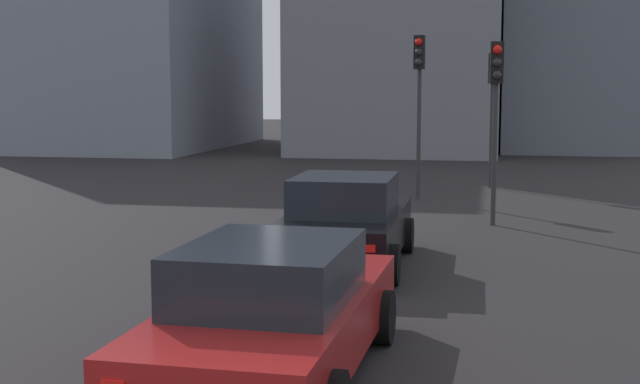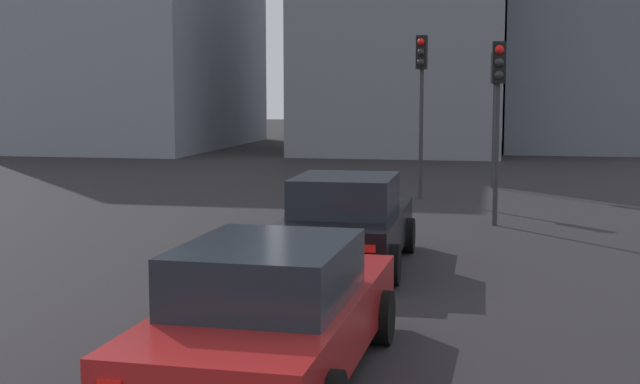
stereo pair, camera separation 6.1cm
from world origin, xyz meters
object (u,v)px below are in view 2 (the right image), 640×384
object	(u,v)px
car_black_lead	(347,222)
traffic_light_far_left	(421,83)
car_red_second	(273,313)
traffic_light_near_right	(495,92)
traffic_light_near_left	(498,94)

from	to	relation	value
car_black_lead	traffic_light_far_left	bearing A→B (deg)	-3.46
car_red_second	traffic_light_far_left	size ratio (longest dim) A/B	1.09
traffic_light_near_right	traffic_light_far_left	xyz separation A→B (m)	(-3.01, 1.96, 0.25)
traffic_light_near_left	car_red_second	bearing A→B (deg)	-16.55
car_black_lead	car_red_second	xyz separation A→B (m)	(-5.87, -0.24, -0.03)
car_black_lead	traffic_light_near_left	distance (m)	5.91
traffic_light_far_left	traffic_light_near_right	bearing A→B (deg)	155.22
traffic_light_near_left	traffic_light_near_right	bearing A→B (deg)	175.63
traffic_light_far_left	car_black_lead	bearing A→B (deg)	5.41
traffic_light_near_left	traffic_light_far_left	size ratio (longest dim) A/B	0.91
traffic_light_near_right	traffic_light_far_left	world-z (taller)	traffic_light_far_left
traffic_light_near_left	traffic_light_near_right	size ratio (longest dim) A/B	0.99
traffic_light_near_left	traffic_light_far_left	world-z (taller)	traffic_light_far_left
car_red_second	traffic_light_far_left	bearing A→B (deg)	0.71
car_red_second	traffic_light_near_left	bearing A→B (deg)	-10.18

